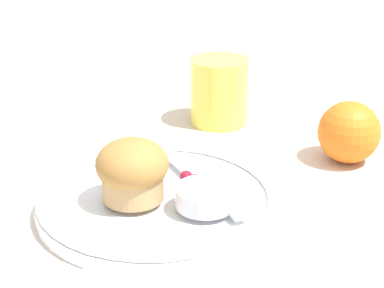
# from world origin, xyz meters

# --- Properties ---
(ground_plane) EXTENTS (3.00, 3.00, 0.00)m
(ground_plane) POSITION_xyz_m (0.00, 0.00, 0.00)
(ground_plane) COLOR beige
(plate) EXTENTS (0.25, 0.25, 0.02)m
(plate) POSITION_xyz_m (0.02, 0.00, 0.01)
(plate) COLOR white
(plate) RESTS_ON ground_plane
(muffin) EXTENTS (0.07, 0.07, 0.06)m
(muffin) POSITION_xyz_m (0.01, -0.02, 0.05)
(muffin) COLOR tan
(muffin) RESTS_ON plate
(cream_ramekin) EXTENTS (0.06, 0.06, 0.02)m
(cream_ramekin) POSITION_xyz_m (0.07, 0.01, 0.03)
(cream_ramekin) COLOR silver
(cream_ramekin) RESTS_ON plate
(berry_pair) EXTENTS (0.03, 0.01, 0.01)m
(berry_pair) POSITION_xyz_m (0.03, 0.04, 0.03)
(berry_pair) COLOR maroon
(berry_pair) RESTS_ON plate
(butter_knife) EXTENTS (0.17, 0.09, 0.00)m
(butter_knife) POSITION_xyz_m (0.03, 0.05, 0.02)
(butter_knife) COLOR silver
(butter_knife) RESTS_ON plate
(orange_fruit) EXTENTS (0.07, 0.07, 0.07)m
(orange_fruit) POSITION_xyz_m (0.12, 0.23, 0.04)
(orange_fruit) COLOR orange
(orange_fruit) RESTS_ON ground_plane
(juice_glass) EXTENTS (0.08, 0.08, 0.09)m
(juice_glass) POSITION_xyz_m (-0.08, 0.24, 0.05)
(juice_glass) COLOR #EAD14C
(juice_glass) RESTS_ON ground_plane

